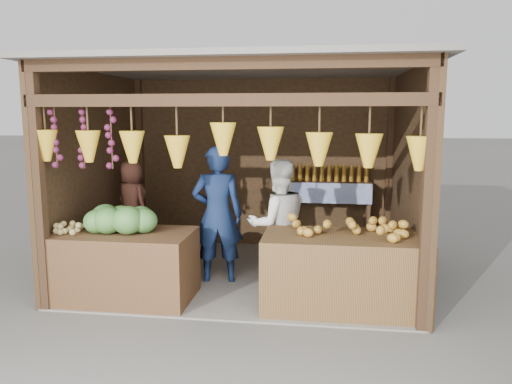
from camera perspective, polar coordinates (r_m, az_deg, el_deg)
ground at (r=6.58m, az=-1.11°, el=-9.44°), size 80.00×80.00×0.00m
stall_structure at (r=6.22m, az=-1.52°, el=5.17°), size 4.30×3.30×2.66m
back_shelf at (r=7.55m, az=8.32°, el=-0.32°), size 1.25×0.32×1.32m
counter_left at (r=5.82m, az=-14.82°, el=-8.19°), size 1.52×0.85×0.78m
counter_right at (r=5.44m, az=10.02°, el=-9.07°), size 1.71×0.85×0.81m
stool at (r=7.05m, az=-13.78°, el=-7.04°), size 0.36×0.36×0.33m
man_standing at (r=6.12m, az=-4.43°, el=-2.62°), size 0.68×0.50×1.70m
woman_standing at (r=5.93m, az=2.57°, el=-3.72°), size 0.91×0.81×1.55m
vendor_seated at (r=6.88m, az=-14.00°, el=-1.17°), size 0.66×0.60×1.13m
melon_pile at (r=5.72m, az=-14.89°, el=-2.80°), size 1.00×0.50×0.32m
tanfruit_pile at (r=5.87m, az=-20.54°, el=-3.72°), size 0.34×0.40×0.13m
mango_pile at (r=5.32m, az=10.23°, el=-3.74°), size 1.40×0.64×0.22m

